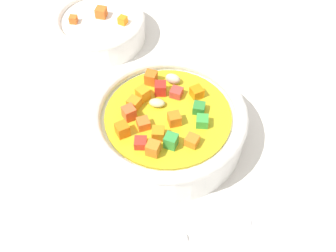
{
  "coord_description": "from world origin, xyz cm",
  "views": [
    {
      "loc": [
        3.86,
        -34.5,
        46.81
      ],
      "look_at": [
        0.0,
        0.0,
        2.66
      ],
      "focal_mm": 47.31,
      "sensor_mm": 36.0,
      "label": 1
    }
  ],
  "objects": [
    {
      "name": "spoon",
      "position": [
        3.15,
        -13.79,
        0.41
      ],
      "size": [
        18.48,
        8.94,
        0.86
      ],
      "rotation": [
        0.0,
        0.0,
        6.68
      ],
      "color": "silver",
      "rests_on": "ground_plane"
    },
    {
      "name": "ground_plane",
      "position": [
        0.0,
        0.0,
        -1.0
      ],
      "size": [
        140.0,
        140.0,
        2.0
      ],
      "primitive_type": "cube",
      "color": "silver"
    },
    {
      "name": "side_bowl_small",
      "position": [
        -12.74,
        18.62,
        2.27
      ],
      "size": [
        14.11,
        14.11,
        5.04
      ],
      "color": "white",
      "rests_on": "ground_plane"
    },
    {
      "name": "soup_bowl_main",
      "position": [
        -0.02,
        -0.0,
        3.09
      ],
      "size": [
        19.78,
        19.78,
        6.54
      ],
      "color": "white",
      "rests_on": "ground_plane"
    }
  ]
}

